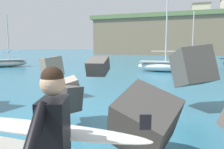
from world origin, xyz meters
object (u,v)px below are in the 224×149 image
at_px(surfer_with_board, 54,145).
at_px(mooring_buoy_middle, 97,68).
at_px(station_building_west, 201,11).
at_px(boat_near_centre, 190,60).
at_px(boat_near_left, 6,63).
at_px(boat_mid_left, 162,65).

height_order(surfer_with_board, mooring_buoy_middle, surfer_with_board).
height_order(mooring_buoy_middle, station_building_west, station_building_west).
bearing_deg(surfer_with_board, boat_near_centre, 86.87).
height_order(boat_near_left, boat_mid_left, boat_mid_left).
xyz_separation_m(boat_mid_left, station_building_west, (5.74, 58.60, 13.39)).
bearing_deg(station_building_west, boat_near_left, -110.87).
bearing_deg(boat_near_left, boat_mid_left, 3.09).
distance_m(boat_near_left, boat_mid_left, 16.98).
relative_size(boat_near_centre, mooring_buoy_middle, 15.04).
bearing_deg(station_building_west, surfer_with_board, -93.56).
distance_m(surfer_with_board, boat_mid_left, 18.09).
distance_m(boat_near_left, station_building_west, 65.10).
relative_size(surfer_with_board, mooring_buoy_middle, 4.73).
bearing_deg(boat_near_left, station_building_west, 69.13).
bearing_deg(station_building_west, boat_mid_left, -95.59).
xyz_separation_m(boat_mid_left, mooring_buoy_middle, (-5.98, -0.91, -0.34)).
bearing_deg(mooring_buoy_middle, boat_near_centre, 52.22).
height_order(boat_near_left, boat_near_centre, boat_near_centre).
xyz_separation_m(boat_near_left, boat_mid_left, (16.96, 0.91, 0.08)).
relative_size(surfer_with_board, boat_near_centre, 0.31).
bearing_deg(surfer_with_board, boat_mid_left, 93.08).
distance_m(boat_near_centre, mooring_buoy_middle, 13.86).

